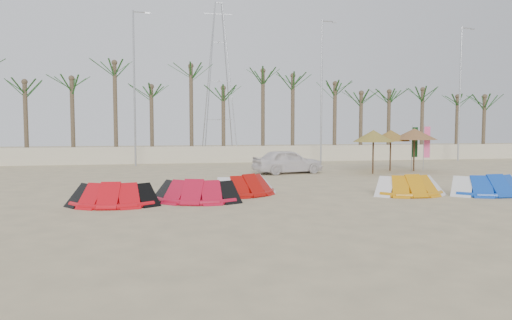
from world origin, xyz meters
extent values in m
plane|color=#CAB588|center=(0.00, 0.00, 0.00)|extent=(120.00, 120.00, 0.00)
cube|color=beige|center=(0.00, 22.00, 0.65)|extent=(60.00, 0.30, 1.30)
cylinder|color=brown|center=(-14.00, 23.50, 3.25)|extent=(0.32, 0.32, 6.50)
ellipsoid|color=#194719|center=(-14.00, 23.50, 6.50)|extent=(4.00, 4.00, 2.40)
cylinder|color=brown|center=(-4.00, 23.50, 3.25)|extent=(0.32, 0.32, 6.50)
ellipsoid|color=#194719|center=(-4.00, 23.50, 6.50)|extent=(4.00, 4.00, 2.40)
cylinder|color=brown|center=(6.00, 23.50, 3.25)|extent=(0.32, 0.32, 6.50)
ellipsoid|color=#194719|center=(6.00, 23.50, 6.50)|extent=(4.00, 4.00, 2.40)
cylinder|color=brown|center=(16.00, 23.50, 3.25)|extent=(0.32, 0.32, 6.50)
ellipsoid|color=#194719|center=(16.00, 23.50, 6.50)|extent=(4.00, 4.00, 2.40)
cylinder|color=brown|center=(24.00, 23.50, 3.25)|extent=(0.32, 0.32, 6.50)
ellipsoid|color=#194719|center=(24.00, 23.50, 6.50)|extent=(4.00, 4.00, 2.40)
cylinder|color=#A5A8AD|center=(-6.00, 20.00, 5.50)|extent=(0.14, 0.14, 11.00)
cylinder|color=#A5A8AD|center=(-5.50, 20.00, 10.90)|extent=(1.00, 0.08, 0.08)
cube|color=#A5A8AD|center=(-5.00, 20.00, 10.85)|extent=(0.35, 0.14, 0.10)
cylinder|color=#A5A8AD|center=(8.00, 20.00, 5.50)|extent=(0.14, 0.14, 11.00)
cylinder|color=#A5A8AD|center=(8.50, 20.00, 10.90)|extent=(1.00, 0.08, 0.08)
cube|color=#A5A8AD|center=(9.00, 20.00, 10.85)|extent=(0.35, 0.14, 0.10)
cylinder|color=#A5A8AD|center=(20.00, 20.00, 5.50)|extent=(0.14, 0.14, 11.00)
cylinder|color=#A5A8AD|center=(20.50, 20.00, 10.90)|extent=(1.00, 0.08, 0.08)
cube|color=#A5A8AD|center=(21.00, 20.00, 10.85)|extent=(0.35, 0.14, 0.10)
cylinder|color=red|center=(-5.77, 2.55, 0.10)|extent=(2.75, 0.62, 0.20)
cube|color=black|center=(-7.01, 2.65, 0.25)|extent=(0.76, 1.18, 0.40)
cube|color=black|center=(-4.54, 2.65, 0.25)|extent=(0.76, 1.18, 0.40)
cylinder|color=red|center=(-2.89, 2.87, 0.10)|extent=(2.79, 1.10, 0.20)
cube|color=black|center=(-4.18, 2.97, 0.25)|extent=(0.92, 1.23, 0.40)
cube|color=black|center=(-1.59, 2.97, 0.25)|extent=(0.92, 1.23, 0.40)
cylinder|color=#A70D08|center=(-0.72, 4.20, 0.10)|extent=(2.35, 1.41, 0.20)
cube|color=silver|center=(-1.87, 4.30, 0.25)|extent=(1.06, 1.25, 0.40)
cube|color=silver|center=(0.44, 4.30, 0.25)|extent=(1.06, 1.25, 0.40)
cylinder|color=orange|center=(5.69, 2.80, 0.10)|extent=(2.57, 0.25, 0.20)
cube|color=white|center=(4.54, 2.90, 0.25)|extent=(0.62, 1.11, 0.40)
cube|color=white|center=(6.85, 2.90, 0.25)|extent=(0.62, 1.11, 0.40)
cylinder|color=#1044BA|center=(8.95, 2.31, 0.10)|extent=(3.05, 0.22, 0.20)
cube|color=silver|center=(7.58, 2.41, 0.25)|extent=(0.61, 1.10, 0.40)
cylinder|color=#4C331E|center=(8.17, 11.32, 1.25)|extent=(0.10, 0.10, 2.51)
cone|color=#A78E38|center=(8.17, 11.32, 2.26)|extent=(2.40, 2.40, 0.70)
cylinder|color=#4C331E|center=(11.46, 12.38, 1.30)|extent=(0.10, 0.10, 2.60)
cone|color=#9F6B3C|center=(11.46, 12.38, 2.35)|extent=(2.78, 2.78, 0.70)
cylinder|color=#4C331E|center=(10.14, 12.93, 1.25)|extent=(0.10, 0.10, 2.50)
cone|color=#A4762F|center=(10.14, 12.93, 2.25)|extent=(2.47, 2.47, 0.70)
cylinder|color=#A5A8AD|center=(11.86, 11.94, 1.49)|extent=(0.04, 0.04, 2.98)
cube|color=#FF5495|center=(12.08, 11.94, 1.85)|extent=(0.42, 0.02, 1.94)
cylinder|color=#A5A8AD|center=(11.49, 12.70, 1.47)|extent=(0.04, 0.04, 2.94)
cube|color=#0E3914|center=(11.71, 12.70, 1.82)|extent=(0.42, 0.06, 1.91)
imported|color=white|center=(3.28, 12.61, 0.72)|extent=(4.48, 2.49, 1.44)
camera|label=1|loc=(-4.00, -13.75, 2.70)|focal=32.00mm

